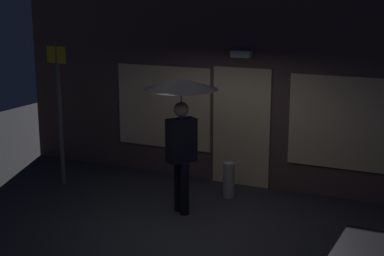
% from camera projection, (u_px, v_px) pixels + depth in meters
% --- Properties ---
extents(ground_plane, '(18.00, 18.00, 0.00)m').
position_uv_depth(ground_plane, '(191.00, 225.00, 8.86)').
color(ground_plane, '#2D2D33').
extents(building_facade, '(9.46, 0.48, 4.06)m').
position_uv_depth(building_facade, '(245.00, 77.00, 10.47)').
color(building_facade, brown).
rests_on(building_facade, ground).
extents(person_with_umbrella, '(1.18, 1.18, 2.21)m').
position_uv_depth(person_with_umbrella, '(181.00, 108.00, 9.00)').
color(person_with_umbrella, black).
rests_on(person_with_umbrella, ground).
extents(street_sign_post, '(0.40, 0.07, 2.68)m').
position_uv_depth(street_sign_post, '(60.00, 106.00, 10.42)').
color(street_sign_post, '#595B60').
rests_on(street_sign_post, ground).
extents(sidewalk_bollard, '(0.20, 0.20, 0.63)m').
position_uv_depth(sidewalk_bollard, '(229.00, 180.00, 10.02)').
color(sidewalk_bollard, '#B2A899').
rests_on(sidewalk_bollard, ground).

